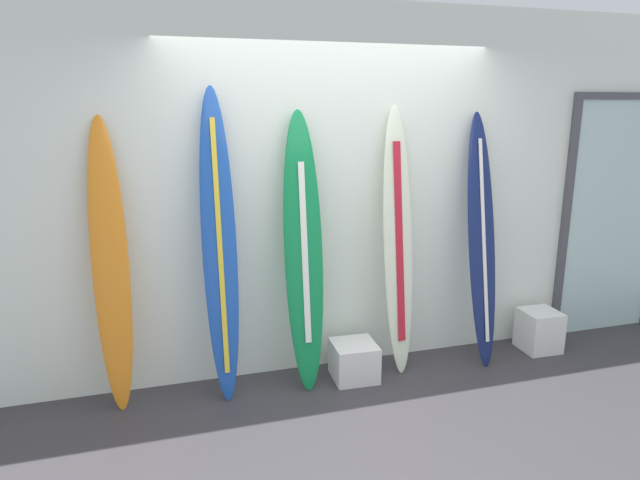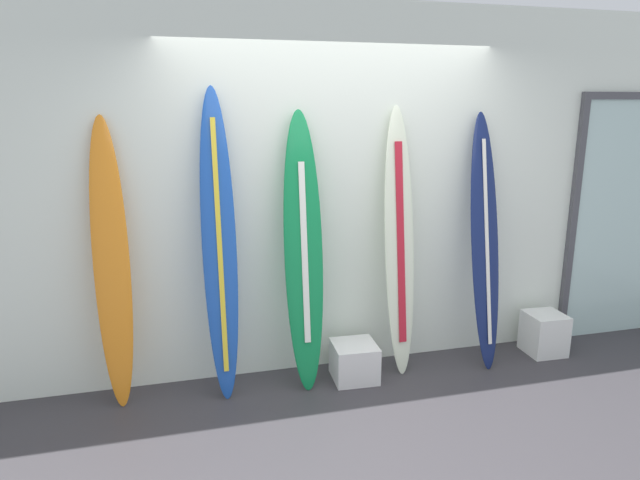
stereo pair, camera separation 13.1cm
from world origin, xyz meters
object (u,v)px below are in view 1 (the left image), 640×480
surfboard_sunset (111,267)px  surfboard_ivory (398,243)px  surfboard_navy (482,243)px  surfboard_emerald (304,253)px  glass_door (613,213)px  display_block_left (539,330)px  display_block_center (354,361)px  surfboard_cobalt (220,250)px

surfboard_sunset → surfboard_ivory: surfboard_ivory is taller
surfboard_ivory → surfboard_navy: (0.70, -0.06, -0.04)m
surfboard_emerald → glass_door: bearing=4.1°
display_block_left → display_block_center: size_ratio=1.02×
display_block_left → display_block_center: 1.71m
display_block_left → surfboard_sunset: bearing=178.4°
surfboard_emerald → display_block_center: surfboard_emerald is taller
surfboard_emerald → display_block_center: (0.38, -0.06, -0.88)m
surfboard_navy → glass_door: bearing=8.7°
surfboard_ivory → display_block_left: size_ratio=5.89×
surfboard_sunset → display_block_left: surfboard_sunset is taller
surfboard_sunset → display_block_center: bearing=-4.3°
surfboard_cobalt → display_block_left: 2.83m
surfboard_cobalt → surfboard_ivory: surfboard_cobalt is taller
surfboard_emerald → surfboard_ivory: size_ratio=0.99×
display_block_left → glass_door: (0.86, 0.24, 0.94)m
surfboard_cobalt → display_block_center: surfboard_cobalt is taller
surfboard_cobalt → display_block_left: (2.68, -0.04, -0.91)m
display_block_left → glass_door: bearing=15.4°
surfboard_sunset → display_block_left: bearing=-1.6°
display_block_left → display_block_center: display_block_left is taller
surfboard_navy → glass_door: (1.49, 0.23, 0.12)m
display_block_left → surfboard_ivory: bearing=177.1°
surfboard_emerald → surfboard_ivory: (0.76, 0.04, 0.01)m
surfboard_cobalt → display_block_left: bearing=-0.9°
surfboard_sunset → display_block_center: surfboard_sunset is taller
surfboard_sunset → surfboard_cobalt: bearing=-4.3°
glass_door → surfboard_navy: bearing=-171.3°
surfboard_sunset → surfboard_emerald: (1.32, -0.07, 0.02)m
surfboard_sunset → surfboard_navy: (2.78, -0.09, -0.01)m
glass_door → surfboard_ivory: bearing=-175.5°
surfboard_sunset → surfboard_cobalt: (0.72, -0.05, 0.08)m
surfboard_cobalt → surfboard_ivory: bearing=1.1°
surfboard_ivory → surfboard_navy: size_ratio=1.02×
surfboard_cobalt → surfboard_ivory: size_ratio=1.06×
surfboard_cobalt → surfboard_navy: surfboard_cobalt is taller
surfboard_ivory → glass_door: glass_door is taller
surfboard_cobalt → glass_door: surfboard_cobalt is taller
display_block_left → glass_door: size_ratio=0.16×
surfboard_emerald → display_block_center: size_ratio=5.91×
surfboard_navy → surfboard_cobalt: bearing=179.2°
surfboard_sunset → display_block_left: (3.41, -0.10, -0.83)m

